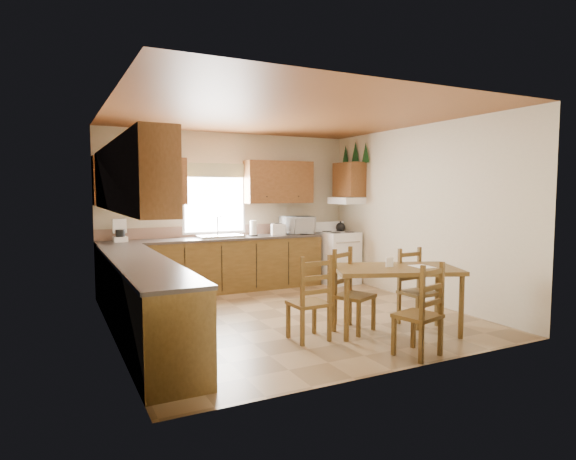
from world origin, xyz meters
name	(u,v)px	position (x,y,z in m)	size (l,w,h in m)	color
floor	(288,316)	(0.00, 0.00, 0.00)	(4.50, 4.50, 0.00)	#91744F
ceiling	(288,115)	(0.00, 0.00, 2.70)	(4.50, 4.50, 0.00)	brown
wall_left	(110,222)	(-2.25, 0.00, 1.35)	(4.50, 4.50, 0.00)	beige
wall_right	(418,214)	(2.25, 0.00, 1.35)	(4.50, 4.50, 0.00)	beige
wall_back	(231,211)	(0.00, 2.25, 1.35)	(4.50, 4.50, 0.00)	beige
wall_front	(398,229)	(0.00, -2.25, 1.35)	(4.50, 4.50, 0.00)	beige
lower_cab_back	(216,266)	(-0.38, 1.95, 0.44)	(3.75, 0.60, 0.88)	brown
lower_cab_left	(142,301)	(-1.95, -0.15, 0.44)	(0.60, 3.60, 0.88)	brown
counter_back	(216,239)	(-0.38, 1.95, 0.90)	(3.75, 0.63, 0.04)	#413935
counter_left	(141,262)	(-1.95, -0.15, 0.90)	(0.63, 3.60, 0.04)	#413935
backsplash	(210,231)	(-0.38, 2.24, 1.01)	(3.75, 0.01, 0.18)	#8E6B59
upper_cab_back_left	(141,181)	(-1.55, 2.08, 1.85)	(1.41, 0.33, 0.75)	brown
upper_cab_back_right	(279,182)	(0.86, 2.08, 1.85)	(1.25, 0.33, 0.75)	brown
upper_cab_left	(126,177)	(-2.08, -0.15, 1.85)	(0.33, 3.60, 0.75)	brown
upper_cab_stove	(349,180)	(2.08, 1.65, 1.90)	(0.33, 0.62, 0.62)	brown
range_hood	(347,201)	(2.03, 1.65, 1.52)	(0.44, 0.62, 0.12)	white
window_frame	(214,200)	(-0.30, 2.22, 1.55)	(1.13, 0.02, 1.18)	white
window_pane	(215,200)	(-0.30, 2.21, 1.55)	(1.05, 0.01, 1.10)	white
window_valance	(215,170)	(-0.30, 2.19, 2.05)	(1.19, 0.01, 0.24)	#586F3B
sink_basin	(220,236)	(-0.30, 1.95, 0.94)	(0.75, 0.45, 0.04)	silver
pine_decal_a	(366,152)	(2.21, 1.33, 2.38)	(0.22, 0.22, 0.36)	#113715
pine_decal_b	(355,151)	(2.21, 1.65, 2.42)	(0.22, 0.22, 0.36)	#113715
pine_decal_c	(346,155)	(2.21, 1.97, 2.38)	(0.22, 0.22, 0.36)	#113715
stove	(338,258)	(1.88, 1.69, 0.46)	(0.63, 0.65, 0.93)	white
coffeemaker	(120,230)	(-1.89, 1.98, 1.10)	(0.21, 0.25, 0.35)	white
paper_towel	(253,228)	(0.29, 1.92, 1.05)	(0.11, 0.11, 0.27)	white
toaster	(278,229)	(0.77, 1.92, 1.02)	(0.24, 0.15, 0.20)	white
microwave	(297,225)	(1.16, 1.94, 1.08)	(0.53, 0.38, 0.32)	white
dining_table	(395,299)	(0.86, -1.19, 0.39)	(1.46, 0.84, 0.78)	brown
chair_near_left	(309,297)	(-0.25, -1.02, 0.49)	(0.41, 0.39, 0.98)	brown
chair_near_right	(418,309)	(0.50, -1.99, 0.49)	(0.41, 0.39, 0.97)	brown
chair_far_left	(418,288)	(1.29, -1.12, 0.48)	(0.40, 0.38, 0.96)	brown
chair_far_right	(354,290)	(0.41, -0.97, 0.50)	(0.42, 0.40, 1.00)	brown
table_paper	(422,266)	(1.17, -1.30, 0.79)	(0.21, 0.28, 0.00)	white
table_card	(390,262)	(0.80, -1.15, 0.84)	(0.09, 0.02, 0.12)	white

